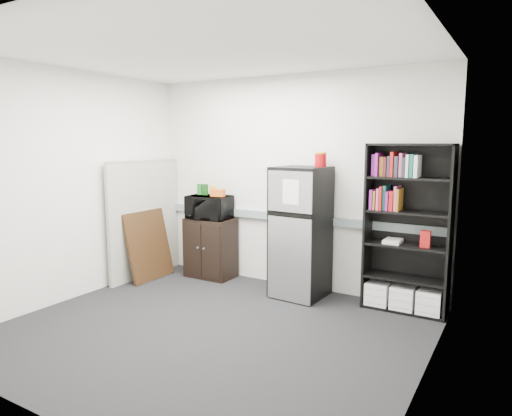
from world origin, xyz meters
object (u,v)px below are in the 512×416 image
at_px(cabinet, 210,248).
at_px(refrigerator, 300,232).
at_px(bookshelf, 407,230).
at_px(microwave, 209,207).
at_px(cubicle_partition, 145,219).

distance_m(cabinet, refrigerator, 1.45).
bearing_deg(bookshelf, refrigerator, -173.24).
height_order(bookshelf, cabinet, bookshelf).
relative_size(cabinet, refrigerator, 0.52).
bearing_deg(microwave, cubicle_partition, -159.38).
relative_size(microwave, refrigerator, 0.37).
height_order(cubicle_partition, cabinet, cubicle_partition).
bearing_deg(refrigerator, bookshelf, 10.37).
xyz_separation_m(microwave, refrigerator, (1.40, -0.06, -0.19)).
bearing_deg(bookshelf, microwave, -178.24).
relative_size(bookshelf, microwave, 3.21).
bearing_deg(microwave, refrigerator, -8.57).
relative_size(cubicle_partition, cabinet, 1.97).
bearing_deg(cabinet, microwave, -90.00).
xyz_separation_m(bookshelf, refrigerator, (-1.22, -0.14, -0.13)).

